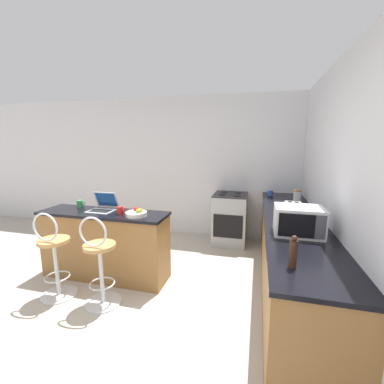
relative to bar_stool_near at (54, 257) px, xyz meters
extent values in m
plane|color=#ADA393|center=(0.79, -0.27, -0.48)|extent=(20.00, 20.00, 0.00)
cube|color=silver|center=(0.79, 2.49, 0.82)|extent=(12.00, 0.06, 2.60)
cube|color=silver|center=(2.96, -0.27, 0.82)|extent=(0.06, 12.00, 2.60)
cube|color=olive|center=(0.29, 0.55, -0.06)|extent=(1.65, 0.45, 0.85)
cube|color=black|center=(0.29, 0.55, 0.39)|extent=(1.68, 0.48, 0.03)
cube|color=olive|center=(2.62, 0.84, -0.06)|extent=(0.63, 3.23, 0.85)
cube|color=black|center=(2.62, 0.84, 0.39)|extent=(0.66, 3.26, 0.03)
cylinder|color=silver|center=(0.00, 0.02, -0.48)|extent=(0.40, 0.40, 0.02)
cylinder|color=silver|center=(0.00, 0.02, -0.15)|extent=(0.04, 0.04, 0.65)
torus|color=silver|center=(0.00, 0.02, -0.25)|extent=(0.28, 0.28, 0.02)
cylinder|color=#B7844C|center=(0.00, 0.02, 0.19)|extent=(0.34, 0.34, 0.04)
torus|color=silver|center=(0.00, -0.08, 0.38)|extent=(0.32, 0.02, 0.32)
cylinder|color=silver|center=(0.59, 0.02, -0.48)|extent=(0.40, 0.40, 0.02)
cylinder|color=silver|center=(0.59, 0.02, -0.15)|extent=(0.04, 0.04, 0.65)
torus|color=silver|center=(0.59, 0.02, -0.25)|extent=(0.28, 0.28, 0.02)
cylinder|color=#B7844C|center=(0.59, 0.02, 0.19)|extent=(0.34, 0.34, 0.04)
torus|color=silver|center=(0.59, -0.08, 0.38)|extent=(0.32, 0.02, 0.32)
cube|color=#B7BABF|center=(0.25, 0.57, 0.41)|extent=(0.32, 0.25, 0.01)
cube|color=black|center=(0.25, 0.55, 0.42)|extent=(0.27, 0.14, 0.00)
cube|color=#B7BABF|center=(0.25, 0.71, 0.53)|extent=(0.32, 0.11, 0.22)
cube|color=#19478C|center=(0.25, 0.71, 0.53)|extent=(0.28, 0.09, 0.18)
cube|color=silver|center=(2.59, 0.31, 0.54)|extent=(0.44, 0.33, 0.27)
cube|color=black|center=(2.55, 0.14, 0.54)|extent=(0.31, 0.01, 0.22)
cube|color=#4C4C51|center=(2.75, 0.14, 0.54)|extent=(0.09, 0.01, 0.22)
cube|color=#9EA3A8|center=(2.61, 0.83, 0.50)|extent=(0.18, 0.31, 0.18)
cube|color=black|center=(2.57, 0.83, 0.59)|extent=(0.04, 0.21, 0.00)
cube|color=black|center=(2.65, 0.83, 0.59)|extent=(0.04, 0.21, 0.00)
cube|color=black|center=(2.51, 0.83, 0.53)|extent=(0.02, 0.02, 0.02)
cube|color=#9EA3A8|center=(1.75, 2.14, -0.05)|extent=(0.57, 0.60, 0.87)
cube|color=black|center=(1.75, 1.83, -0.08)|extent=(0.48, 0.01, 0.39)
cube|color=black|center=(1.75, 2.14, 0.40)|extent=(0.57, 0.60, 0.02)
cylinder|color=black|center=(1.62, 2.02, 0.41)|extent=(0.11, 0.11, 0.01)
cylinder|color=black|center=(1.88, 2.02, 0.41)|extent=(0.11, 0.11, 0.01)
cylinder|color=black|center=(1.62, 2.26, 0.41)|extent=(0.11, 0.11, 0.01)
cylinder|color=black|center=(1.88, 2.26, 0.41)|extent=(0.11, 0.11, 0.01)
cylinder|color=silver|center=(0.80, 0.48, 0.43)|extent=(0.25, 0.25, 0.05)
sphere|color=red|center=(0.77, 0.52, 0.48)|extent=(0.06, 0.06, 0.06)
sphere|color=orange|center=(0.85, 0.48, 0.48)|extent=(0.06, 0.06, 0.06)
sphere|color=#66B233|center=(0.84, 0.45, 0.48)|extent=(0.06, 0.06, 0.06)
cylinder|color=#338447|center=(-0.15, 0.70, 0.45)|extent=(0.09, 0.09, 0.09)
torus|color=#338447|center=(-0.10, 0.70, 0.46)|extent=(0.01, 0.06, 0.06)
cylinder|color=#331E14|center=(2.46, -0.42, 0.51)|extent=(0.06, 0.06, 0.20)
sphere|color=#331E14|center=(2.46, -0.42, 0.62)|extent=(0.04, 0.04, 0.04)
cylinder|color=silver|center=(2.79, 1.89, 0.48)|extent=(0.12, 0.12, 0.14)
cylinder|color=olive|center=(2.79, 1.89, 0.56)|extent=(0.12, 0.12, 0.02)
cylinder|color=red|center=(0.56, 0.53, 0.45)|extent=(0.08, 0.08, 0.09)
torus|color=red|center=(0.61, 0.53, 0.46)|extent=(0.01, 0.06, 0.06)
cylinder|color=#2D51AD|center=(2.40, 2.15, 0.45)|extent=(0.08, 0.08, 0.09)
torus|color=#2D51AD|center=(2.46, 2.15, 0.45)|extent=(0.01, 0.06, 0.06)
camera|label=1|loc=(2.19, -2.23, 1.27)|focal=24.00mm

